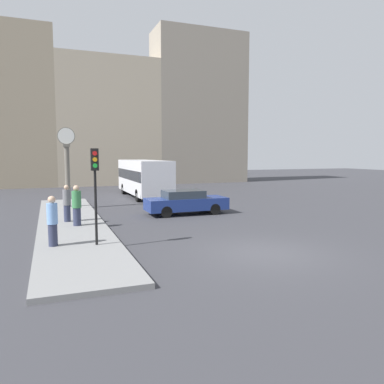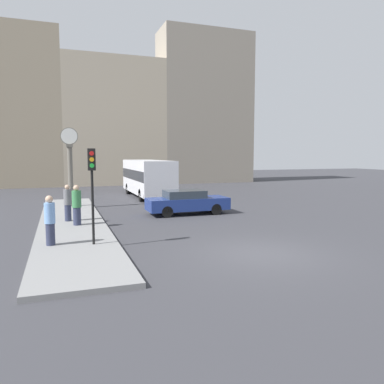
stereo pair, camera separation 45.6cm
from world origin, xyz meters
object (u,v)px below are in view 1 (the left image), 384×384
Objects in this scene: bus_distant at (144,176)px; pedestrian_green_hoodie at (77,206)px; sedan_car at (186,202)px; pedestrian_blue_stripe at (52,221)px; traffic_light_near at (95,176)px; pedestrian_grey_jacket at (67,203)px; street_clock at (67,166)px.

bus_distant reaches higher than pedestrian_green_hoodie.
sedan_car is 9.08m from pedestrian_blue_stripe.
sedan_car is at bearing 20.11° from pedestrian_green_hoodie.
pedestrian_blue_stripe is (-1.43, 0.36, -1.55)m from traffic_light_near.
pedestrian_green_hoodie is (1.04, 3.60, 0.02)m from pedestrian_blue_stripe.
bus_distant is 4.80× the size of pedestrian_green_hoodie.
pedestrian_green_hoodie is at bearing 95.54° from traffic_light_near.
pedestrian_green_hoodie is 1.04× the size of pedestrian_grey_jacket.
pedestrian_blue_stripe is (-6.81, -14.84, -0.60)m from bus_distant.
bus_distant is 4.99× the size of pedestrian_grey_jacket.
pedestrian_green_hoodie reaches higher than pedestrian_grey_jacket.
pedestrian_grey_jacket is (-0.75, 5.18, -1.56)m from traffic_light_near.
pedestrian_green_hoodie is at bearing -117.16° from bus_distant.
pedestrian_blue_stripe is at bearing -95.53° from street_clock.
pedestrian_grey_jacket is (-0.36, 1.21, -0.03)m from pedestrian_green_hoodie.
street_clock reaches higher than traffic_light_near.
traffic_light_near is at bearing -81.81° from pedestrian_grey_jacket.
pedestrian_green_hoodie is (-5.77, -11.24, -0.58)m from bus_distant.
pedestrian_green_hoodie reaches higher than pedestrian_blue_stripe.
street_clock is 2.73× the size of pedestrian_blue_stripe.
pedestrian_grey_jacket is at bearing -121.43° from bus_distant.
street_clock reaches higher than pedestrian_green_hoodie.
pedestrian_green_hoodie is (-5.94, -2.18, 0.36)m from sedan_car.
street_clock is 5.59m from pedestrian_grey_jacket.
pedestrian_blue_stripe reaches higher than sedan_car.
sedan_car is at bearing 8.70° from pedestrian_grey_jacket.
traffic_light_near reaches higher than pedestrian_grey_jacket.
sedan_car is 2.58× the size of pedestrian_blue_stripe.
sedan_car is 8.50m from traffic_light_near.
street_clock is at bearing 86.79° from pedestrian_grey_jacket.
bus_distant reaches higher than pedestrian_grey_jacket.
sedan_car is at bearing 39.60° from pedestrian_blue_stripe.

